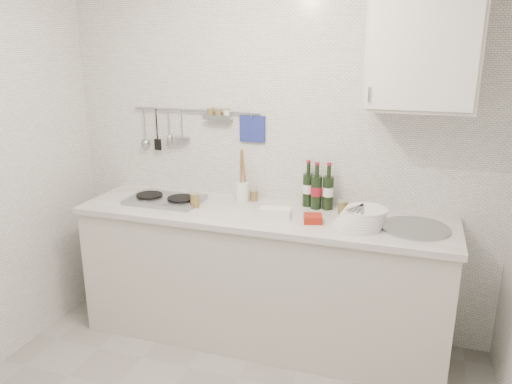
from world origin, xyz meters
TOP-DOWN VIEW (x-y plane):
  - back_wall at (0.00, 1.40)m, footprint 3.00×0.02m
  - counter at (0.01, 1.10)m, footprint 2.44×0.64m
  - wall_rail at (-0.60, 1.37)m, footprint 0.98×0.09m
  - wall_cabinet at (0.90, 1.22)m, footprint 0.60×0.38m
  - plate_stack_hob at (-0.78, 1.17)m, footprint 0.25×0.25m
  - plate_stack_sink at (0.64, 1.04)m, footprint 0.31×0.30m
  - wine_bottles at (0.32, 1.31)m, footprint 0.21×0.11m
  - butter_dish at (0.11, 1.05)m, footprint 0.20×0.12m
  - strawberry_punnet at (0.35, 1.02)m, footprint 0.13×0.13m
  - utensil_crock at (-0.20, 1.28)m, footprint 0.09×0.09m
  - jar_a at (-0.13, 1.32)m, footprint 0.06×0.06m
  - jar_b at (0.50, 1.24)m, footprint 0.07×0.07m
  - jar_c at (0.62, 1.22)m, footprint 0.07×0.07m
  - jar_d at (-0.46, 1.06)m, footprint 0.06×0.06m

SIDE VIEW (x-z plane):
  - counter at x=0.01m, z-range -0.05..0.92m
  - plate_stack_hob at x=-0.78m, z-range 0.92..0.94m
  - strawberry_punnet at x=0.35m, z-range 0.92..0.97m
  - butter_dish at x=0.11m, z-range 0.92..0.98m
  - jar_c at x=0.62m, z-range 0.92..1.00m
  - jar_a at x=-0.13m, z-range 0.92..1.00m
  - jar_b at x=0.50m, z-range 0.92..1.01m
  - jar_d at x=-0.46m, z-range 0.92..1.02m
  - plate_stack_sink at x=0.64m, z-range 0.91..1.04m
  - utensil_crock at x=-0.20m, z-range 0.82..1.19m
  - wine_bottles at x=0.32m, z-range 0.92..1.23m
  - back_wall at x=0.00m, z-range 0.00..2.50m
  - wall_rail at x=-0.60m, z-range 1.26..1.60m
  - wall_cabinet at x=0.90m, z-range 1.60..2.30m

